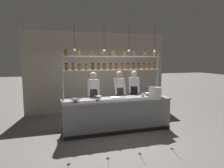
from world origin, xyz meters
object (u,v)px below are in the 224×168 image
at_px(chef_right, 134,92).
at_px(prep_bowl_center_back, 149,94).
at_px(chef_left, 94,95).
at_px(container_stack, 155,93).
at_px(prep_bowl_near_right, 98,97).
at_px(cutting_board, 117,97).
at_px(spice_shelf_unit, 113,65).
at_px(prep_bowl_near_left, 75,101).
at_px(chef_center, 119,93).
at_px(prep_bowl_center_front, 98,100).
at_px(serving_cup_front, 143,95).

xyz_separation_m(chef_right, prep_bowl_center_back, (0.26, -0.56, -0.00)).
relative_size(chef_left, container_stack, 4.41).
height_order(chef_right, prep_bowl_near_right, chef_right).
distance_m(chef_right, cutting_board, 1.04).
distance_m(spice_shelf_unit, prep_bowl_near_left, 1.55).
height_order(spice_shelf_unit, chef_center, spice_shelf_unit).
height_order(spice_shelf_unit, prep_bowl_center_front, spice_shelf_unit).
bearing_deg(chef_center, cutting_board, -112.83).
xyz_separation_m(chef_left, prep_bowl_near_right, (0.04, -0.39, 0.01)).
height_order(chef_left, prep_bowl_near_right, chef_left).
distance_m(cutting_board, prep_bowl_near_left, 1.27).
bearing_deg(chef_left, chef_right, 15.50).
distance_m(chef_left, prep_bowl_near_right, 0.39).
height_order(container_stack, cutting_board, container_stack).
relative_size(spice_shelf_unit, chef_left, 1.81).
distance_m(prep_bowl_near_left, prep_bowl_center_front, 0.60).
xyz_separation_m(prep_bowl_center_back, prep_bowl_near_right, (-1.62, 0.03, -0.01)).
xyz_separation_m(spice_shelf_unit, chef_center, (0.30, 0.33, -0.91)).
distance_m(spice_shelf_unit, chef_center, 1.01).
bearing_deg(cutting_board, prep_bowl_center_back, 5.72).
bearing_deg(chef_center, chef_left, -178.90).
relative_size(chef_left, chef_right, 0.99).
bearing_deg(spice_shelf_unit, prep_bowl_near_right, -173.29).
xyz_separation_m(prep_bowl_near_left, prep_bowl_near_right, (0.68, 0.38, -0.01)).
xyz_separation_m(container_stack, prep_bowl_near_left, (-2.23, 0.17, -0.13)).
relative_size(spice_shelf_unit, chef_right, 1.79).
relative_size(chef_center, prep_bowl_center_back, 6.47).
distance_m(chef_center, cutting_board, 0.57).
bearing_deg(prep_bowl_near_right, container_stack, -19.63).
bearing_deg(chef_right, cutting_board, -123.49).
height_order(chef_left, prep_bowl_center_front, chef_left).
xyz_separation_m(chef_center, chef_right, (0.57, 0.15, 0.00)).
relative_size(chef_center, prep_bowl_center_front, 9.08).
bearing_deg(chef_right, prep_bowl_center_back, -48.93).
distance_m(chef_left, chef_center, 0.83).
xyz_separation_m(cutting_board, prep_bowl_near_left, (-1.24, -0.25, 0.03)).
height_order(container_stack, serving_cup_front, container_stack).
bearing_deg(chef_center, prep_bowl_near_left, -151.14).
relative_size(container_stack, prep_bowl_near_left, 1.26).
bearing_deg(prep_bowl_near_right, prep_bowl_center_back, -0.97).
xyz_separation_m(spice_shelf_unit, cutting_board, (0.07, -0.19, -0.93)).
bearing_deg(chef_right, container_stack, -63.73).
height_order(prep_bowl_center_front, serving_cup_front, serving_cup_front).
height_order(container_stack, prep_bowl_center_front, container_stack).
bearing_deg(cutting_board, chef_left, 138.87).
height_order(cutting_board, serving_cup_front, serving_cup_front).
height_order(chef_center, prep_bowl_near_right, chef_center).
bearing_deg(chef_center, container_stack, -49.95).
distance_m(container_stack, prep_bowl_near_right, 1.65).
distance_m(chef_left, prep_bowl_near_left, 1.01).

